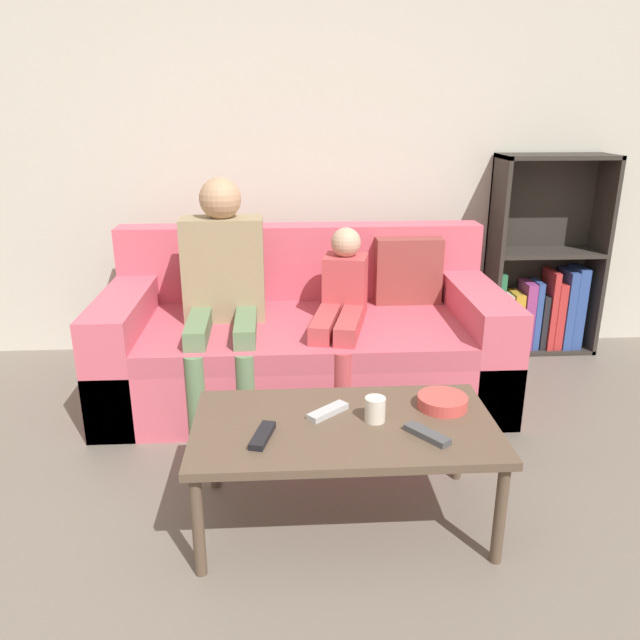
{
  "coord_description": "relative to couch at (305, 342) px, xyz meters",
  "views": [
    {
      "loc": [
        0.05,
        -0.99,
        1.46
      ],
      "look_at": [
        0.2,
        1.49,
        0.6
      ],
      "focal_mm": 35.0,
      "sensor_mm": 36.0,
      "label": 1
    }
  ],
  "objects": [
    {
      "name": "wall_back",
      "position": [
        -0.16,
        0.69,
        1.02
      ],
      "size": [
        12.0,
        0.06,
        2.6
      ],
      "color": "beige",
      "rests_on": "ground_plane"
    },
    {
      "name": "couch",
      "position": [
        0.0,
        0.0,
        0.0
      ],
      "size": [
        2.01,
        0.97,
        0.83
      ],
      "color": "#DB5B70",
      "rests_on": "ground_plane"
    },
    {
      "name": "bookshelf",
      "position": [
        1.47,
        0.54,
        0.16
      ],
      "size": [
        0.66,
        0.28,
        1.19
      ],
      "color": "#332D28",
      "rests_on": "ground_plane"
    },
    {
      "name": "coffee_table",
      "position": [
        0.1,
        -1.13,
        0.09
      ],
      "size": [
        1.07,
        0.58,
        0.4
      ],
      "color": "brown",
      "rests_on": "ground_plane"
    },
    {
      "name": "person_adult",
      "position": [
        -0.4,
        -0.09,
        0.37
      ],
      "size": [
        0.41,
        0.66,
        1.13
      ],
      "rotation": [
        0.0,
        0.0,
        0.02
      ],
      "color": "#66845B",
      "rests_on": "ground_plane"
    },
    {
      "name": "person_child",
      "position": [
        0.17,
        -0.17,
        0.22
      ],
      "size": [
        0.35,
        0.69,
        0.88
      ],
      "rotation": [
        0.0,
        0.0,
        -0.23
      ],
      "color": "#C6474C",
      "rests_on": "ground_plane"
    },
    {
      "name": "cup_near",
      "position": [
        0.21,
        -1.12,
        0.17
      ],
      "size": [
        0.07,
        0.07,
        0.09
      ],
      "color": "silver",
      "rests_on": "coffee_table"
    },
    {
      "name": "tv_remote_0",
      "position": [
        -0.18,
        -1.22,
        0.14
      ],
      "size": [
        0.09,
        0.18,
        0.02
      ],
      "rotation": [
        0.0,
        0.0,
        -0.26
      ],
      "color": "black",
      "rests_on": "coffee_table"
    },
    {
      "name": "tv_remote_1",
      "position": [
        0.37,
        -1.25,
        0.14
      ],
      "size": [
        0.14,
        0.16,
        0.02
      ],
      "rotation": [
        0.0,
        0.0,
        0.65
      ],
      "color": "#47474C",
      "rests_on": "coffee_table"
    },
    {
      "name": "tv_remote_2",
      "position": [
        0.05,
        -1.06,
        0.14
      ],
      "size": [
        0.16,
        0.15,
        0.02
      ],
      "rotation": [
        0.0,
        0.0,
        -0.85
      ],
      "color": "#B7B7BC",
      "rests_on": "coffee_table"
    },
    {
      "name": "snack_bowl",
      "position": [
        0.47,
        -1.03,
        0.15
      ],
      "size": [
        0.18,
        0.18,
        0.05
      ],
      "color": "#DB4C47",
      "rests_on": "coffee_table"
    }
  ]
}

